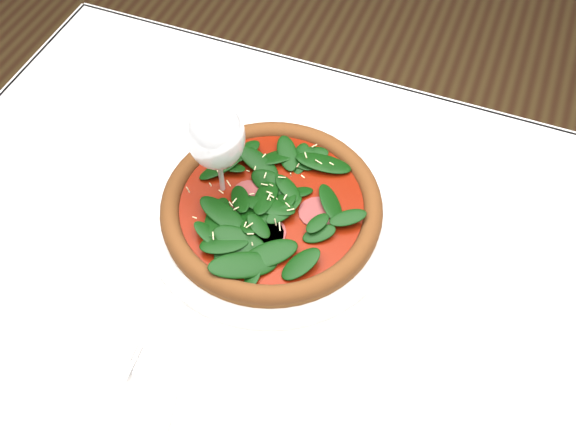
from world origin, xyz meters
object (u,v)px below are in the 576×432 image
at_px(pizza, 272,204).
at_px(napkin, 108,412).
at_px(plate, 272,213).
at_px(wine_glass, 216,139).

distance_m(pizza, napkin, 0.35).
distance_m(plate, wine_glass, 0.15).
height_order(plate, wine_glass, wine_glass).
bearing_deg(wine_glass, napkin, -89.08).
relative_size(plate, pizza, 1.05).
distance_m(plate, napkin, 0.35).
height_order(wine_glass, napkin, wine_glass).
xyz_separation_m(pizza, napkin, (-0.07, -0.34, -0.02)).
relative_size(plate, wine_glass, 1.93).
relative_size(pizza, wine_glass, 1.83).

